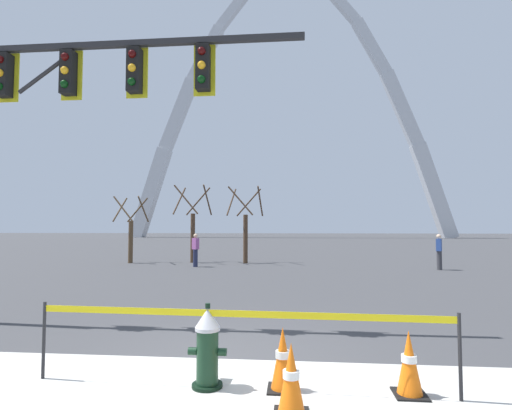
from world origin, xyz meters
TOP-DOWN VIEW (x-y plane):
  - ground_plane at (0.00, 0.00)m, footprint 240.00×240.00m
  - fire_hydrant at (-0.04, -0.86)m, footprint 0.46×0.48m
  - caution_tape_barrier at (0.32, -0.89)m, footprint 4.99×0.22m
  - traffic_cone_by_hydrant at (0.95, -1.49)m, footprint 0.36×0.36m
  - traffic_cone_mid_sidewalk at (2.28, -0.88)m, footprint 0.36×0.36m
  - traffic_cone_curb_edge at (0.85, -0.87)m, footprint 0.36×0.36m
  - traffic_signal_gantry at (-4.00, 1.93)m, footprint 7.82×0.44m
  - monument_arch at (0.00, 67.84)m, footprint 59.78×2.40m
  - tree_far_left at (-7.67, 14.90)m, footprint 1.64×1.65m
  - tree_left_mid at (-4.44, 15.47)m, footprint 1.92×1.93m
  - tree_center_left at (-1.55, 15.37)m, footprint 1.87×1.88m
  - pedestrian_walking_left at (7.49, 12.89)m, footprint 0.34×0.39m
  - pedestrian_standing_center at (-3.72, 13.22)m, footprint 0.39×0.38m

SIDE VIEW (x-z plane):
  - ground_plane at x=0.00m, z-range 0.00..0.00m
  - traffic_cone_by_hydrant at x=0.95m, z-range -0.01..0.72m
  - traffic_cone_mid_sidewalk at x=2.28m, z-range -0.01..0.72m
  - traffic_cone_curb_edge at x=0.85m, z-range -0.01..0.72m
  - fire_hydrant at x=-0.04m, z-range -0.03..0.96m
  - caution_tape_barrier at x=0.32m, z-range 0.17..1.13m
  - pedestrian_walking_left at x=7.49m, z-range 0.02..1.61m
  - pedestrian_standing_center at x=-3.72m, z-range 0.02..1.61m
  - tree_far_left at x=-7.67m, z-range -0.20..3.34m
  - tree_center_left at x=-1.55m, z-range -0.22..3.82m
  - tree_left_mid at x=-4.44m, z-range -0.23..3.92m
  - traffic_signal_gantry at x=-4.00m, z-range 1.40..7.40m
  - monument_arch at x=0.00m, z-range -2.95..48.42m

